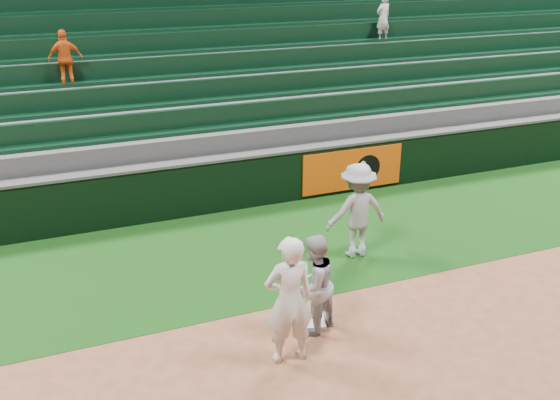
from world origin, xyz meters
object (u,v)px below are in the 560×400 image
Objects in this scene: first_base at (312,323)px; first_baseman at (289,300)px; baserunner at (313,285)px; base_coach at (357,211)px.

first_baseman reaches higher than first_base.
base_coach is (1.81, 2.00, 0.13)m from baserunner.
first_baseman reaches higher than baserunner.
baserunner is 2.70m from base_coach.
base_coach reaches higher than baserunner.
first_base is 0.21× the size of base_coach.
baserunner is (-0.05, -0.11, 0.76)m from first_base.
first_baseman is at bearing 47.33° from base_coach.
first_base is at bearing 48.13° from base_coach.
baserunner is 0.87× the size of base_coach.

